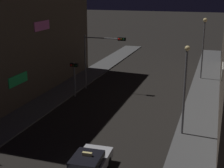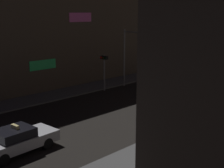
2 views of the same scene
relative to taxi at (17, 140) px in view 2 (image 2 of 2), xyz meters
name	(u,v)px [view 2 (image 2 of 2)]	position (x,y,z in m)	size (l,w,h in m)	color
sidewalk_left	(114,82)	(-8.57, 16.31, -0.67)	(3.01, 53.67, 0.13)	#4C4C4C
building_facade_left	(49,11)	(-15.36, 13.07, 6.81)	(10.65, 23.09, 15.09)	#473D33
taxi	(17,140)	(0.00, 0.00, 0.00)	(2.03, 4.54, 1.62)	#B7B7BC
traffic_light_overhead	(137,47)	(-5.18, 16.04, 3.43)	(4.49, 0.42, 5.80)	slate
traffic_light_left_kerb	(104,65)	(-6.82, 13.19, 1.77)	(0.80, 0.42, 3.47)	slate
street_lamp_near_block	(167,73)	(4.44, 7.42, 3.27)	(0.37, 0.37, 6.54)	slate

